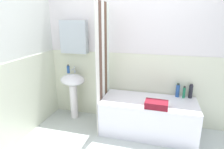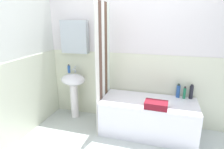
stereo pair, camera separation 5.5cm
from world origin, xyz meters
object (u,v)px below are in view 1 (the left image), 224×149
object	(u,v)px
bathtub	(148,116)
towel_folded	(156,104)
shampoo_bottle	(191,91)
lotion_bottle	(178,91)
body_wash_bottle	(184,92)
soap_dispenser	(68,69)
sink	(73,86)

from	to	relation	value
bathtub	towel_folded	size ratio (longest dim) A/B	4.53
shampoo_bottle	towel_folded	xyz separation A→B (m)	(-0.50, -0.49, -0.06)
bathtub	lotion_bottle	distance (m)	0.63
shampoo_bottle	body_wash_bottle	size ratio (longest dim) A/B	1.15
soap_dispenser	body_wash_bottle	bearing A→B (deg)	1.13
body_wash_bottle	lotion_bottle	xyz separation A→B (m)	(-0.09, 0.03, 0.01)
shampoo_bottle	towel_folded	distance (m)	0.71
towel_folded	body_wash_bottle	bearing A→B (deg)	48.66
bathtub	body_wash_bottle	bearing A→B (deg)	24.71
sink	shampoo_bottle	world-z (taller)	sink
bathtub	towel_folded	bearing A→B (deg)	-61.46
bathtub	towel_folded	xyz separation A→B (m)	(0.12, -0.22, 0.32)
soap_dispenser	bathtub	world-z (taller)	soap_dispenser
sink	soap_dispenser	size ratio (longest dim) A/B	5.20
lotion_bottle	soap_dispenser	bearing A→B (deg)	-177.99
shampoo_bottle	lotion_bottle	xyz separation A→B (m)	(-0.20, -0.01, -0.00)
soap_dispenser	lotion_bottle	xyz separation A→B (m)	(1.87, 0.07, -0.24)
bathtub	shampoo_bottle	size ratio (longest dim) A/B	6.29
sink	body_wash_bottle	size ratio (longest dim) A/B	4.12
body_wash_bottle	lotion_bottle	distance (m)	0.10
bathtub	lotion_bottle	world-z (taller)	lotion_bottle
body_wash_bottle	bathtub	bearing A→B (deg)	-155.29
sink	soap_dispenser	xyz separation A→B (m)	(-0.10, 0.06, 0.29)
soap_dispenser	lotion_bottle	world-z (taller)	soap_dispenser
sink	shampoo_bottle	distance (m)	1.97
bathtub	towel_folded	world-z (taller)	towel_folded
bathtub	sink	bearing A→B (deg)	174.13
lotion_bottle	bathtub	bearing A→B (deg)	-147.98
towel_folded	sink	bearing A→B (deg)	166.34
body_wash_bottle	lotion_bottle	bearing A→B (deg)	164.04
soap_dispenser	body_wash_bottle	world-z (taller)	soap_dispenser
soap_dispenser	body_wash_bottle	distance (m)	1.98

